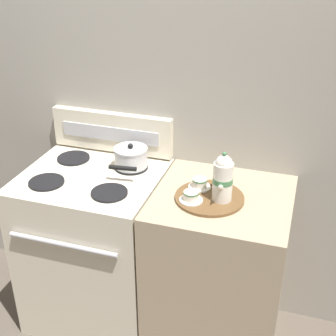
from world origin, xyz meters
name	(u,v)px	position (x,y,z in m)	size (l,w,h in m)	color
ground_plane	(154,321)	(0.00, 0.00, 0.00)	(6.00, 6.00, 0.00)	brown
wall_back	(172,122)	(0.00, 0.33, 1.10)	(6.00, 0.05, 2.20)	#9E998E
stove	(97,247)	(-0.33, 0.00, 0.45)	(0.70, 0.65, 0.91)	beige
control_panel	(112,132)	(-0.33, 0.28, 1.02)	(0.68, 0.05, 0.22)	beige
side_counter	(218,272)	(0.35, 0.00, 0.45)	(0.64, 0.62, 0.90)	tan
saucepan	(131,157)	(-0.16, 0.14, 0.96)	(0.17, 0.26, 0.13)	#B7B7BC
serving_tray	(209,198)	(0.30, -0.04, 0.91)	(0.32, 0.32, 0.01)	brown
teapot	(223,178)	(0.36, -0.05, 1.02)	(0.09, 0.15, 0.24)	white
teacup_left	(191,196)	(0.23, -0.10, 0.94)	(0.11, 0.11, 0.05)	white
teacup_right	(200,183)	(0.24, 0.03, 0.94)	(0.11, 0.11, 0.05)	white
creamer_jug	(221,183)	(0.33, 0.04, 0.95)	(0.07, 0.07, 0.07)	white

